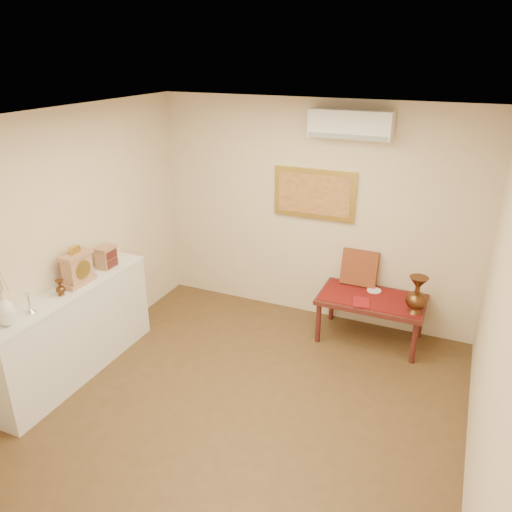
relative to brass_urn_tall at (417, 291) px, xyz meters
The scene contains 19 objects.
floor 2.32m from the brass_urn_tall, 128.16° to the right, with size 4.50×4.50×0.00m, color brown.
ceiling 2.88m from the brass_urn_tall, 128.16° to the right, with size 4.50×4.50×0.00m, color white.
wall_back 1.54m from the brass_urn_tall, 158.04° to the left, with size 4.00×0.02×2.70m, color beige.
wall_front 4.21m from the brass_urn_tall, 108.74° to the right, with size 4.00×0.02×2.70m, color beige.
wall_left 3.79m from the brass_urn_tall, 152.93° to the right, with size 0.02×4.50×2.70m, color beige.
wall_right 1.91m from the brass_urn_tall, 68.96° to the right, with size 0.02×4.50×2.70m, color beige.
candlestick 3.86m from the brass_urn_tall, 145.08° to the right, with size 0.09×0.09×0.19m, color silver, non-canonical shape.
brass_urn_small 3.65m from the brass_urn_tall, 149.78° to the right, with size 0.09×0.09×0.21m, color brown, non-canonical shape.
table_cloth 0.58m from the brass_urn_tall, 160.81° to the left, with size 1.14×0.59×0.01m, color maroon.
brass_urn_tall is the anchor object (origin of this frame).
plate 0.66m from the brass_urn_tall, 145.95° to the left, with size 0.17×0.17×0.01m, color white.
menu 0.63m from the brass_urn_tall, behind, with size 0.18×0.25×0.01m, color maroon.
cushion 0.85m from the brass_urn_tall, 147.58° to the left, with size 0.43×0.10×0.43m, color #5C1212.
display_ledge 3.61m from the brass_urn_tall, 151.66° to the right, with size 0.37×2.02×0.98m.
mantel_clock 3.54m from the brass_urn_tall, 153.74° to the right, with size 0.17×0.36×0.41m.
wooden_chest 3.37m from the brass_urn_tall, 160.75° to the right, with size 0.16×0.21×0.24m.
low_table 0.62m from the brass_urn_tall, 160.81° to the left, with size 1.20×0.70×0.55m.
painting 1.64m from the brass_urn_tall, 159.04° to the left, with size 1.00×0.06×0.60m.
ac_unit 1.93m from the brass_urn_tall, 156.50° to the left, with size 0.90×0.25×0.30m.
Camera 1 is at (1.67, -3.33, 3.21)m, focal length 35.00 mm.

